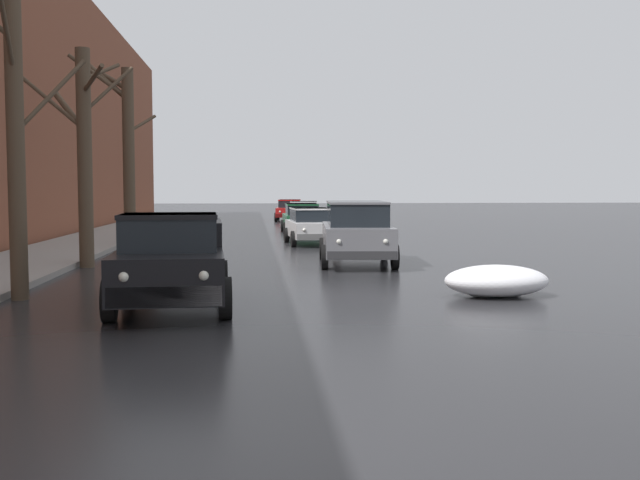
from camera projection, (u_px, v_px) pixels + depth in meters
name	position (u px, v px, depth m)	size (l,w,h in m)	color
ground_plane	(274.00, 475.00, 5.72)	(200.00, 200.00, 0.00)	#232326
left_sidewalk_slab	(44.00, 257.00, 22.99)	(3.22, 80.00, 0.15)	gray
snow_bank_near_corner_left	(156.00, 230.00, 34.41)	(3.01, 1.14, 0.57)	white
snow_bank_along_left_kerb	(364.00, 229.00, 34.21)	(2.67, 1.15, 0.62)	white
snow_bank_mid_block_left	(146.00, 237.00, 29.17)	(1.66, 0.95, 0.70)	white
snow_bank_near_corner_right	(495.00, 281.00, 15.08)	(2.13, 1.44, 0.64)	white
snow_bank_along_right_kerb	(145.00, 235.00, 30.82)	(1.93, 1.08, 0.61)	white
bare_tree_second_along_sidewalk	(15.00, 120.00, 14.42)	(2.51, 2.77, 6.84)	#4C3D2D
bare_tree_mid_block	(84.00, 150.00, 20.45)	(3.20, 2.70, 6.02)	#4C3D2D
bare_tree_far_down_block	(126.00, 147.00, 27.72)	(3.03, 1.44, 7.12)	#4C3D2D
pickup_truck_black_approaching_near_lane	(171.00, 260.00, 13.60)	(2.32, 4.97, 1.76)	black
suv_grey_parked_kerbside_close	(356.00, 230.00, 21.42)	(2.33, 4.67, 1.82)	slate
sedan_white_parked_kerbside_mid	(311.00, 225.00, 28.98)	(2.03, 4.00, 1.42)	silver
sedan_green_parked_far_down_block	(302.00, 218.00, 36.27)	(1.95, 4.37, 1.42)	#1E5633
sedan_silver_queued_behind_truck	(304.00, 213.00, 43.01)	(2.24, 4.24, 1.42)	#B7B7BC
sedan_red_at_far_intersection	(290.00, 210.00, 49.34)	(2.13, 4.04, 1.42)	red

